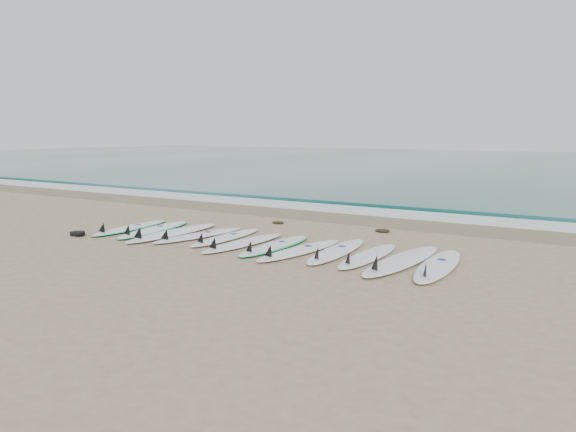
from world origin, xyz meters
The scene contains 20 objects.
ground centered at (0.00, 0.00, 0.00)m, with size 120.00×120.00×0.00m, color #998363.
ocean centered at (0.00, 32.50, 0.01)m, with size 120.00×55.00×0.03m, color #245F5E.
wet_sand_band centered at (0.00, 4.10, 0.01)m, with size 120.00×1.80×0.01m, color #73674C.
foam_band centered at (0.00, 5.50, 0.02)m, with size 120.00×1.40×0.04m, color silver.
wave_crest centered at (0.00, 7.00, 0.05)m, with size 120.00×1.00×0.10m, color #245F5E.
surfboard_0 centered at (-3.65, -0.15, 0.05)m, with size 0.85×2.51×0.31m.
surfboard_1 centered at (-2.99, -0.05, 0.05)m, with size 1.02×2.63×0.33m.
surfboard_2 centered at (-2.31, -0.18, 0.06)m, with size 0.61×2.82×0.36m.
surfboard_3 centered at (-1.66, -0.06, 0.05)m, with size 0.89×2.50×0.31m.
surfboard_4 centered at (-1.00, 0.07, 0.05)m, with size 0.61×2.41×0.31m.
surfboard_5 centered at (-0.32, -0.23, 0.06)m, with size 0.64×2.51×0.32m.
surfboard_6 centered at (0.37, -0.09, 0.05)m, with size 0.63×2.44×0.31m.
surfboard_7 centered at (1.01, -0.24, 0.06)m, with size 0.79×2.56×0.32m.
surfboard_8 centered at (1.65, 0.06, 0.06)m, with size 0.78×2.61×0.33m.
surfboard_9 centered at (2.32, -0.01, 0.05)m, with size 0.56×2.43×0.31m.
surfboard_10 centered at (2.98, -0.07, 0.06)m, with size 0.76×2.92×0.37m.
surfboard_11 centered at (3.62, -0.08, 0.06)m, with size 0.81×2.71×0.34m.
seaweed_near centered at (-1.17, 2.42, 0.03)m, with size 0.31×0.24×0.06m, color black.
seaweed_far centered at (1.49, 2.70, 0.03)m, with size 0.35×0.28×0.07m, color black.
leash_coil centered at (-4.04, -1.28, 0.05)m, with size 0.46×0.36×0.11m.
Camera 1 is at (6.35, -9.14, 2.27)m, focal length 35.00 mm.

